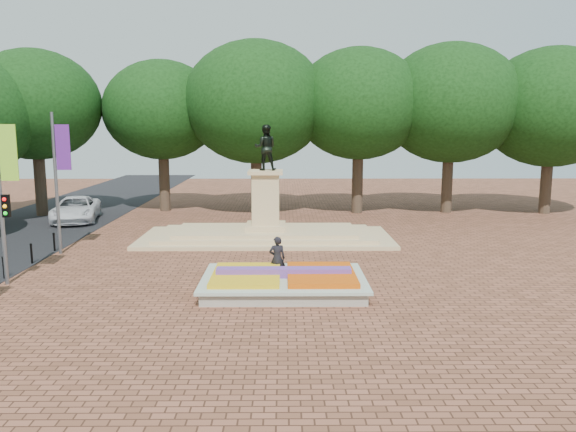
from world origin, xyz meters
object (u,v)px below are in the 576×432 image
object	(u,v)px
monument	(266,224)
pedestrian	(277,258)
van	(76,209)
flower_bed	(284,281)

from	to	relation	value
monument	pedestrian	size ratio (longest dim) A/B	7.62
monument	van	xyz separation A→B (m)	(-12.92, 6.18, -0.06)
flower_bed	monument	world-z (taller)	monument
flower_bed	monument	distance (m)	10.07
monument	van	size ratio (longest dim) A/B	2.37
van	pedestrian	size ratio (longest dim) A/B	3.21
flower_bed	pedestrian	size ratio (longest dim) A/B	3.43
van	pedestrian	bearing A→B (deg)	-58.91
flower_bed	van	distance (m)	21.37
flower_bed	van	world-z (taller)	van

